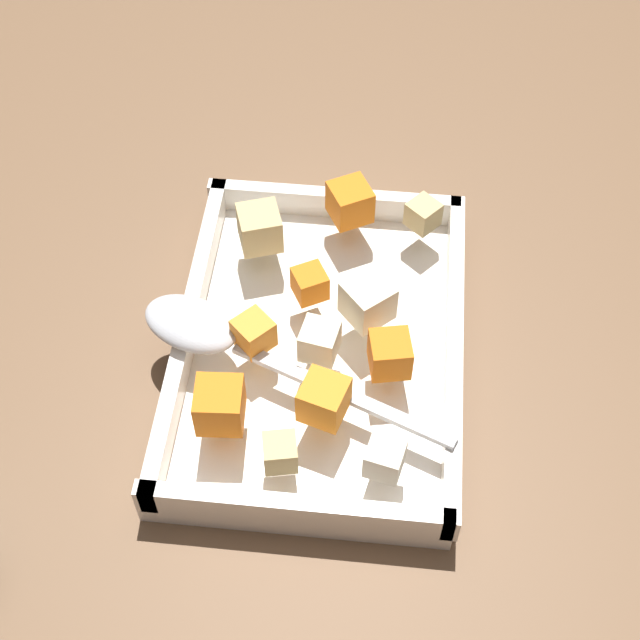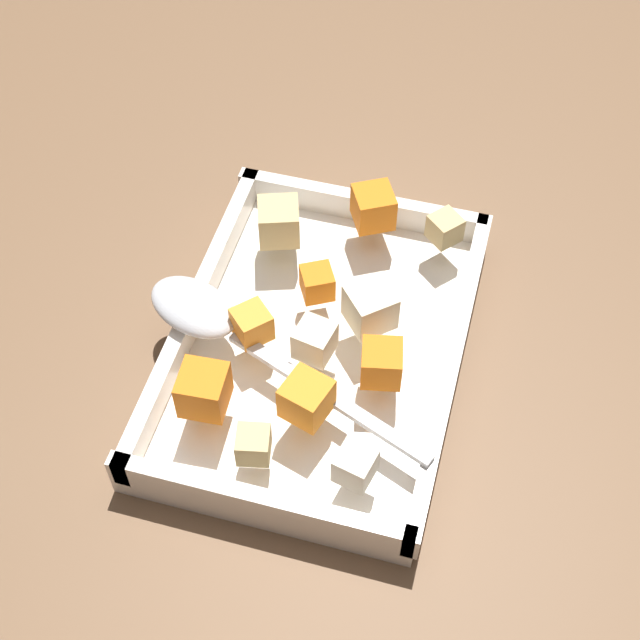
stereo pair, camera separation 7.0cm
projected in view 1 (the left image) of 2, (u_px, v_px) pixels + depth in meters
The scene contains 15 objects.
ground_plane at pixel (314, 372), 0.74m from camera, with size 4.00×4.00×0.00m, color brown.
baking_dish at pixel (320, 349), 0.73m from camera, with size 0.30×0.22×0.04m.
carrot_chunk_under_handle at pixel (254, 333), 0.69m from camera, with size 0.03×0.03×0.03m, color orange.
carrot_chunk_corner_sw at pixel (220, 405), 0.65m from camera, with size 0.03×0.03×0.03m, color orange.
carrot_chunk_mid_left at pixel (324, 399), 0.66m from camera, with size 0.03×0.03×0.03m, color orange.
carrot_chunk_corner_ne at pixel (350, 202), 0.77m from camera, with size 0.03×0.03×0.03m, color orange.
carrot_chunk_mid_right at pixel (390, 354), 0.68m from camera, with size 0.03×0.03×0.03m, color orange.
carrot_chunk_center at pixel (310, 284), 0.72m from camera, with size 0.02×0.02×0.02m, color orange.
potato_chunk_corner_se at pixel (368, 301), 0.71m from camera, with size 0.03×0.03×0.03m, color beige.
potato_chunk_heap_side at pixel (423, 214), 0.77m from camera, with size 0.02×0.02×0.02m, color tan.
potato_chunk_far_left at pixel (260, 228), 0.75m from camera, with size 0.03×0.03×0.03m, color tan.
potato_chunk_back_center at pixel (320, 341), 0.69m from camera, with size 0.03×0.03×0.03m, color beige.
potato_chunk_heap_top at pixel (280, 452), 0.63m from camera, with size 0.02×0.02×0.02m, color tan.
parsnip_chunk_near_left at pixel (385, 458), 0.63m from camera, with size 0.02×0.02×0.02m, color silver.
serving_spoon at pixel (207, 329), 0.70m from camera, with size 0.12×0.25×0.02m.
Camera 1 is at (-0.41, -0.05, 0.61)m, focal length 52.50 mm.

